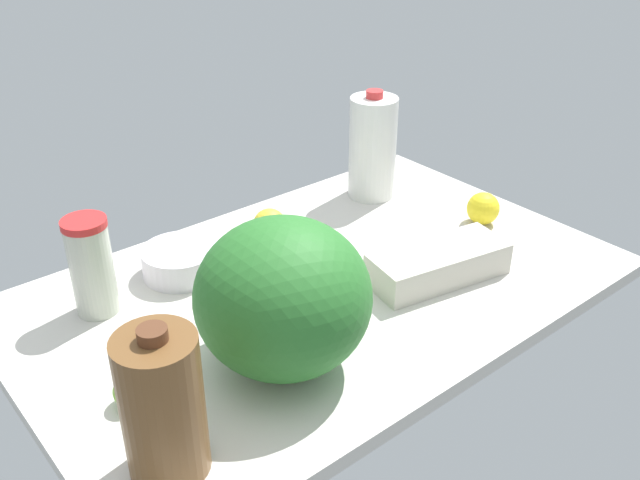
% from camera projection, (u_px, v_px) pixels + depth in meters
% --- Properties ---
extents(countertop, '(1.20, 0.76, 0.03)m').
position_uv_depth(countertop, '(320.00, 289.00, 1.45)').
color(countertop, beige).
rests_on(countertop, ground).
extents(egg_carton, '(0.30, 0.17, 0.07)m').
position_uv_depth(egg_carton, '(438.00, 264.00, 1.44)').
color(egg_carton, beige).
rests_on(egg_carton, countertop).
extents(mixing_bowl, '(0.16, 0.16, 0.06)m').
position_uv_depth(mixing_bowl, '(181.00, 261.00, 1.46)').
color(mixing_bowl, silver).
rests_on(mixing_bowl, countertop).
extents(watermelon, '(0.29, 0.29, 0.27)m').
position_uv_depth(watermelon, '(283.00, 297.00, 1.16)').
color(watermelon, '#2A702A').
rests_on(watermelon, countertop).
extents(milk_jug, '(0.12, 0.12, 0.27)m').
position_uv_depth(milk_jug, '(373.00, 147.00, 1.74)').
color(milk_jug, silver).
rests_on(milk_jug, countertop).
extents(tumbler_cup, '(0.08, 0.08, 0.19)m').
position_uv_depth(tumbler_cup, '(91.00, 266.00, 1.31)').
color(tumbler_cup, beige).
rests_on(tumbler_cup, countertop).
extents(chocolate_milk_jug, '(0.12, 0.12, 0.24)m').
position_uv_depth(chocolate_milk_jug, '(163.00, 406.00, 0.97)').
color(chocolate_milk_jug, brown).
rests_on(chocolate_milk_jug, countertop).
extents(lime_beside_bowl, '(0.05, 0.05, 0.05)m').
position_uv_depth(lime_beside_bowl, '(129.00, 391.00, 1.12)').
color(lime_beside_bowl, '#6DAB34').
rests_on(lime_beside_bowl, countertop).
extents(lemon_by_jug, '(0.08, 0.08, 0.08)m').
position_uv_depth(lemon_by_jug, '(483.00, 208.00, 1.65)').
color(lemon_by_jug, yellow).
rests_on(lemon_by_jug, countertop).
extents(lemon_near_front, '(0.07, 0.07, 0.07)m').
position_uv_depth(lemon_near_front, '(270.00, 225.00, 1.58)').
color(lemon_near_front, yellow).
rests_on(lemon_near_front, countertop).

